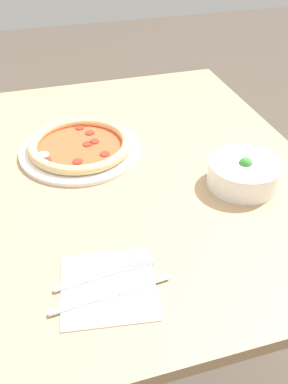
# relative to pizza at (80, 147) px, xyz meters

# --- Properties ---
(ground_plane) EXTENTS (8.00, 8.00, 0.00)m
(ground_plane) POSITION_rel_pizza_xyz_m (0.11, 0.10, -0.79)
(ground_plane) COLOR #4C4238
(dining_table) EXTENTS (1.13, 0.95, 0.77)m
(dining_table) POSITION_rel_pizza_xyz_m (0.11, 0.10, -0.13)
(dining_table) COLOR tan
(dining_table) RESTS_ON ground_plane
(pizza) EXTENTS (0.33, 0.33, 0.04)m
(pizza) POSITION_rel_pizza_xyz_m (0.00, 0.00, 0.00)
(pizza) COLOR white
(pizza) RESTS_ON dining_table
(bowl) EXTENTS (0.17, 0.17, 0.08)m
(bowl) POSITION_rel_pizza_xyz_m (0.26, 0.35, 0.02)
(bowl) COLOR white
(bowl) RESTS_ON dining_table
(napkin) EXTENTS (0.20, 0.20, 0.00)m
(napkin) POSITION_rel_pizza_xyz_m (0.48, -0.03, -0.02)
(napkin) COLOR white
(napkin) RESTS_ON dining_table
(fork) EXTENTS (0.03, 0.20, 0.00)m
(fork) POSITION_rel_pizza_xyz_m (0.46, -0.03, -0.01)
(fork) COLOR silver
(fork) RESTS_ON napkin
(knife) EXTENTS (0.04, 0.23, 0.01)m
(knife) POSITION_rel_pizza_xyz_m (0.51, -0.04, -0.01)
(knife) COLOR silver
(knife) RESTS_ON napkin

